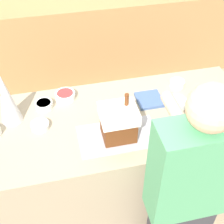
{
  "coord_description": "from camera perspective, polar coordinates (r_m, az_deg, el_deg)",
  "views": [
    {
      "loc": [
        -0.31,
        -1.38,
        2.26
      ],
      "look_at": [
        0.0,
        0.0,
        0.97
      ],
      "focal_mm": 50.0,
      "sensor_mm": 36.0,
      "label": 1
    }
  ],
  "objects": [
    {
      "name": "candy_bowl_near_tray_left",
      "position": [
        2.12,
        -8.55,
        3.02
      ],
      "size": [
        0.13,
        0.13,
        0.05
      ],
      "color": "white",
      "rests_on": "kitchen_island"
    },
    {
      "name": "candy_bowl_center_rear",
      "position": [
        2.25,
        11.84,
        5.18
      ],
      "size": [
        0.1,
        0.1,
        0.04
      ],
      "color": "white",
      "rests_on": "kitchen_island"
    },
    {
      "name": "decorative_tree",
      "position": [
        1.94,
        -18.73,
        2.32
      ],
      "size": [
        0.13,
        0.13,
        0.35
      ],
      "color": "silver",
      "rests_on": "kitchen_island"
    },
    {
      "name": "candy_bowl_far_right",
      "position": [
        2.08,
        -12.34,
        1.32
      ],
      "size": [
        0.11,
        0.11,
        0.04
      ],
      "color": "silver",
      "rests_on": "kitchen_island"
    },
    {
      "name": "cookbook",
      "position": [
        2.1,
        6.84,
        2.27
      ],
      "size": [
        0.17,
        0.17,
        0.02
      ],
      "color": "#3F598C",
      "rests_on": "kitchen_island"
    },
    {
      "name": "person",
      "position": [
        1.76,
        13.15,
        -15.28
      ],
      "size": [
        0.41,
        0.51,
        1.56
      ],
      "color": "#333338",
      "rests_on": "ground_plane"
    },
    {
      "name": "gingerbread_house",
      "position": [
        1.77,
        1.2,
        -1.86
      ],
      "size": [
        0.21,
        0.18,
        0.28
      ],
      "color": "#5B2D14",
      "rests_on": "baking_tray"
    },
    {
      "name": "back_cabinet_block",
      "position": [
        3.68,
        -6.52,
        12.97
      ],
      "size": [
        6.0,
        0.6,
        0.93
      ],
      "color": "#9E7547",
      "rests_on": "ground_plane"
    },
    {
      "name": "candy_bowl_near_tray_right",
      "position": [
        2.09,
        11.68,
        1.74
      ],
      "size": [
        0.13,
        0.13,
        0.05
      ],
      "color": "silver",
      "rests_on": "kitchen_island"
    },
    {
      "name": "candy_bowl_behind_tray",
      "position": [
        1.94,
        -13.03,
        -2.4
      ],
      "size": [
        0.11,
        0.11,
        0.04
      ],
      "color": "silver",
      "rests_on": "kitchen_island"
    },
    {
      "name": "ground_plane",
      "position": [
        2.67,
        -0.06,
        -15.5
      ],
      "size": [
        12.0,
        12.0,
        0.0
      ],
      "primitive_type": "plane",
      "color": "gray"
    },
    {
      "name": "kitchen_island",
      "position": [
        2.3,
        -0.07,
        -9.5
      ],
      "size": [
        1.88,
        0.78,
        0.91
      ],
      "color": "gray",
      "rests_on": "ground_plane"
    },
    {
      "name": "baking_tray",
      "position": [
        1.85,
        1.15,
        -4.4
      ],
      "size": [
        0.47,
        0.26,
        0.01
      ],
      "color": "#9E9EA8",
      "rests_on": "kitchen_island"
    },
    {
      "name": "mug",
      "position": [
        2.08,
        15.54,
        1.27
      ],
      "size": [
        0.09,
        0.09,
        0.08
      ],
      "color": "#2D2D33",
      "rests_on": "kitchen_island"
    }
  ]
}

